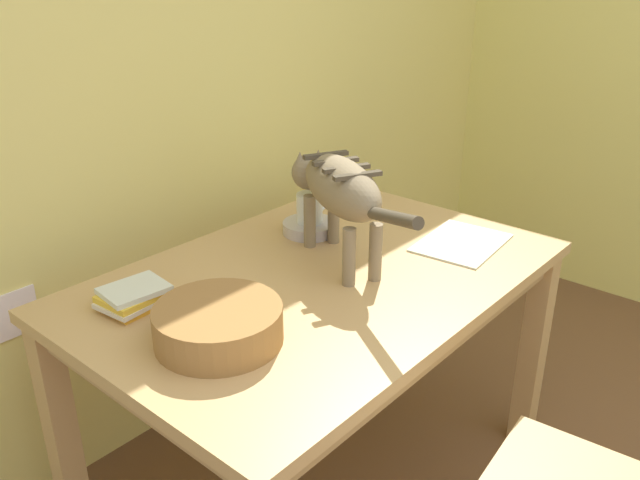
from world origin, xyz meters
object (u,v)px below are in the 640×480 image
Objects in this scene: saucer_bowl at (310,227)px; magazine at (461,243)px; coffee_mug at (310,208)px; wicker_basket at (218,324)px; cat at (338,188)px; book_stack at (134,297)px; dining_table at (320,301)px.

magazine is (0.24, -0.41, -0.02)m from saucer_bowl.
wicker_basket is at bearing -156.35° from coffee_mug.
coffee_mug reaches higher than saucer_bowl.
cat is at bearing -115.97° from saucer_bowl.
book_stack reaches higher than magazine.
dining_table is 4.54× the size of wicker_basket.
coffee_mug is 0.48m from magazine.
dining_table is at bearing -133.06° from coffee_mug.
cat is 2.17× the size of wicker_basket.
dining_table is at bearing -26.86° from book_stack.
cat is 2.14× the size of magazine.
wicker_basket is at bearing -145.25° from cat.
magazine is at bearing -24.23° from dining_table.
book_stack is at bearing -174.19° from cat.
wicker_basket is (-0.62, -0.27, -0.04)m from coffee_mug.
dining_table is at bearing -140.79° from cat.
dining_table is 0.49m from magazine.
cat reaches higher than wicker_basket.
wicker_basket reaches higher than book_stack.
wicker_basket is at bearing -172.35° from dining_table.
cat is at bearing 140.85° from magazine.
wicker_basket is at bearing 165.03° from magazine.
saucer_bowl is 0.48m from magazine.
dining_table is 10.55× the size of coffee_mug.
dining_table is 0.31m from saucer_bowl.
dining_table is at bearing 150.16° from magazine.
book_stack reaches higher than dining_table.
magazine is 1.71× the size of book_stack.
dining_table is 0.44m from wicker_basket.
coffee_mug reaches higher than dining_table.
saucer_bowl is at bearing 114.81° from magazine.
magazine is (0.44, -0.20, 0.09)m from dining_table.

